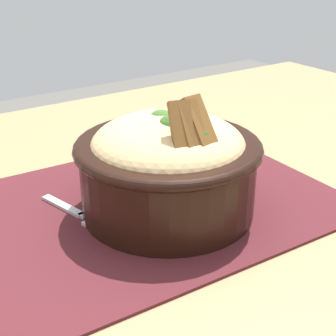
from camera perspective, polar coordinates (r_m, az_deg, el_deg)
The scene contains 4 objects.
table at distance 0.62m, azimuth -0.81°, elevation -9.53°, with size 1.27×0.80×0.76m.
placemat at distance 0.56m, azimuth -2.86°, elevation -4.25°, with size 0.42×0.30×0.00m, color #47191E.
bowl at distance 0.52m, azimuth 0.05°, elevation 0.60°, with size 0.20×0.20×0.14m.
fork at distance 0.54m, azimuth -9.32°, elevation -5.52°, with size 0.04×0.13×0.00m.
Camera 1 is at (0.28, 0.43, 1.03)m, focal length 53.95 mm.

